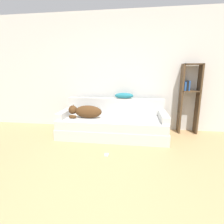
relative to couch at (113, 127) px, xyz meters
The scene contains 11 objects.
ground_plane 2.14m from the couch, 87.28° to the right, with size 20.00×20.00×0.00m, color tan.
wall_back 1.33m from the couch, 81.17° to the left, with size 7.92×0.06×2.70m.
couch is the anchor object (origin of this frame).
couch_backrest 0.56m from the couch, 90.00° to the left, with size 2.21×0.15×0.37m.
couch_arm_left 1.08m from the couch, behind, with size 0.15×0.76×0.13m.
couch_arm_right 1.08m from the couch, ahead, with size 0.15×0.76×0.13m.
dog 0.67m from the couch, behind, with size 0.72×0.24×0.28m.
laptop 0.23m from the couch, 42.94° to the right, with size 0.39×0.30×0.02m.
throw_pillow 0.77m from the couch, 62.29° to the left, with size 0.43×0.18×0.13m.
bookshelf 1.83m from the couch, 16.02° to the left, with size 0.40×0.26×1.53m.
power_adapter 0.96m from the couch, 88.10° to the right, with size 0.06×0.06×0.03m.
Camera 1 is at (0.40, -1.43, 1.34)m, focal length 28.00 mm.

